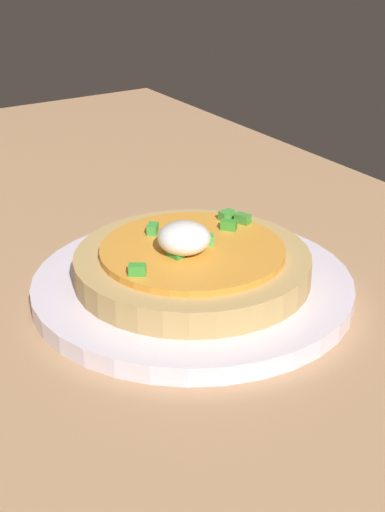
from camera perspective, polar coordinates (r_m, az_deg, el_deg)
The scene contains 3 objects.
dining_table at distance 62.78cm, azimuth -4.59°, elevation -4.06°, with size 127.92×74.40×2.86cm, color tan.
plate at distance 61.54cm, azimuth -0.00°, elevation -2.31°, with size 25.97×25.97×1.49cm, color white.
pizza at distance 60.54cm, azimuth -0.02°, elevation -0.51°, with size 18.98×18.98×5.20cm.
Camera 1 is at (-48.68, 24.90, 32.26)cm, focal length 53.11 mm.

